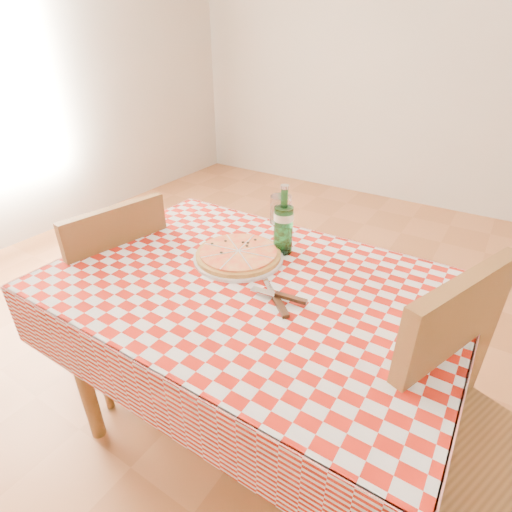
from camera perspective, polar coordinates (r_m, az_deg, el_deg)
The scene contains 8 objects.
dining_table at distance 1.34m, azimuth -0.68°, elevation -7.19°, with size 1.20×0.80×0.75m.
tablecloth at distance 1.29m, azimuth -0.70°, elevation -3.82°, with size 1.30×0.90×0.01m, color #9B1309.
chair_near at distance 1.26m, azimuth 28.10°, elevation -21.00°, with size 0.57×0.57×0.97m.
chair_far at distance 1.80m, azimuth -19.35°, elevation -4.03°, with size 0.48×0.48×0.90m.
pizza_plate at distance 1.40m, azimuth -2.52°, elevation 0.32°, with size 0.32×0.32×0.04m, color gold, non-canonical shape.
water_bottle at distance 1.41m, azimuth 3.96°, elevation 5.19°, with size 0.07×0.07×0.25m, color #175E25, non-canonical shape.
wine_glass at distance 1.46m, azimuth 3.48°, elevation 4.94°, with size 0.08×0.08×0.20m, color white, non-canonical shape.
cutlery at distance 1.20m, azimuth 2.78°, elevation -5.61°, with size 0.25×0.21×0.03m, color silver, non-canonical shape.
Camera 1 is at (0.60, -0.90, 1.46)m, focal length 28.00 mm.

